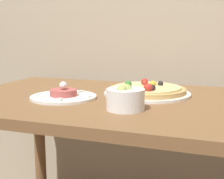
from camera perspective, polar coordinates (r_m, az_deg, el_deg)
name	(u,v)px	position (r m, az deg, el deg)	size (l,w,h in m)	color
dining_table	(119,126)	(1.21, 1.36, -6.73)	(1.27, 0.78, 0.79)	brown
pizza_plate	(147,91)	(1.25, 6.42, -0.21)	(0.34, 0.34, 0.06)	white
tartare_plate	(64,95)	(1.19, -8.85, -1.07)	(0.25, 0.25, 0.06)	white
small_bowl	(125,98)	(0.99, 2.47, -1.59)	(0.12, 0.12, 0.08)	white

